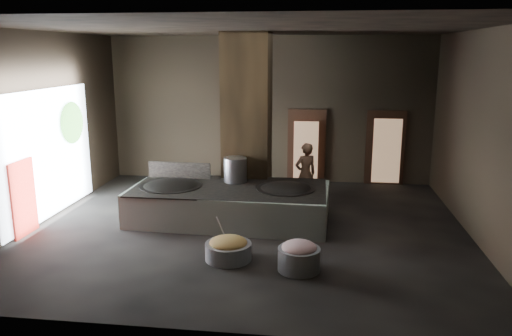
# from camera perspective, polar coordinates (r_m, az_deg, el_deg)

# --- Properties ---
(floor) EXTENTS (10.00, 9.00, 0.10)m
(floor) POSITION_cam_1_polar(r_m,az_deg,el_deg) (11.79, -0.87, -7.01)
(floor) COLOR black
(floor) RESTS_ON ground
(ceiling) EXTENTS (10.00, 9.00, 0.10)m
(ceiling) POSITION_cam_1_polar(r_m,az_deg,el_deg) (11.08, -0.96, 15.93)
(ceiling) COLOR black
(ceiling) RESTS_ON back_wall
(back_wall) EXTENTS (10.00, 0.10, 4.50)m
(back_wall) POSITION_cam_1_polar(r_m,az_deg,el_deg) (15.68, 1.48, 6.69)
(back_wall) COLOR black
(back_wall) RESTS_ON ground
(front_wall) EXTENTS (10.00, 0.10, 4.50)m
(front_wall) POSITION_cam_1_polar(r_m,az_deg,el_deg) (6.83, -6.39, -1.87)
(front_wall) COLOR black
(front_wall) RESTS_ON ground
(left_wall) EXTENTS (0.10, 9.00, 4.50)m
(left_wall) POSITION_cam_1_polar(r_m,az_deg,el_deg) (12.93, -23.72, 4.21)
(left_wall) COLOR black
(left_wall) RESTS_ON ground
(right_wall) EXTENTS (0.10, 9.00, 4.50)m
(right_wall) POSITION_cam_1_polar(r_m,az_deg,el_deg) (11.62, 24.60, 3.23)
(right_wall) COLOR black
(right_wall) RESTS_ON ground
(pillar) EXTENTS (1.20, 1.20, 4.50)m
(pillar) POSITION_cam_1_polar(r_m,az_deg,el_deg) (13.11, -1.02, 5.42)
(pillar) COLOR black
(pillar) RESTS_ON ground
(hearth_platform) EXTENTS (4.80, 2.44, 0.82)m
(hearth_platform) POSITION_cam_1_polar(r_m,az_deg,el_deg) (12.16, -3.02, -4.11)
(hearth_platform) COLOR silver
(hearth_platform) RESTS_ON ground
(platform_cap) EXTENTS (4.61, 2.21, 0.03)m
(platform_cap) POSITION_cam_1_polar(r_m,az_deg,el_deg) (12.04, -3.04, -2.26)
(platform_cap) COLOR black
(platform_cap) RESTS_ON hearth_platform
(wok_left) EXTENTS (1.49, 1.49, 0.41)m
(wok_left) POSITION_cam_1_polar(r_m,az_deg,el_deg) (12.35, -9.72, -2.36)
(wok_left) COLOR black
(wok_left) RESTS_ON hearth_platform
(wok_left_rim) EXTENTS (1.52, 1.52, 0.05)m
(wok_left_rim) POSITION_cam_1_polar(r_m,az_deg,el_deg) (12.33, -9.73, -2.05)
(wok_left_rim) COLOR black
(wok_left_rim) RESTS_ON hearth_platform
(wok_right) EXTENTS (1.38, 1.38, 0.39)m
(wok_right) POSITION_cam_1_polar(r_m,az_deg,el_deg) (11.95, 3.39, -2.72)
(wok_right) COLOR black
(wok_right) RESTS_ON hearth_platform
(wok_right_rim) EXTENTS (1.41, 1.41, 0.05)m
(wok_right_rim) POSITION_cam_1_polar(r_m,az_deg,el_deg) (11.93, 3.40, -2.40)
(wok_right_rim) COLOR black
(wok_right_rim) RESTS_ON hearth_platform
(stock_pot) EXTENTS (0.57, 0.57, 0.61)m
(stock_pot) POSITION_cam_1_polar(r_m,az_deg,el_deg) (12.48, -2.38, -0.21)
(stock_pot) COLOR #9B9CA2
(stock_pot) RESTS_ON hearth_platform
(splash_guard) EXTENTS (1.64, 0.13, 0.41)m
(splash_guard) POSITION_cam_1_polar(r_m,az_deg,el_deg) (13.03, -8.75, -0.24)
(splash_guard) COLOR black
(splash_guard) RESTS_ON hearth_platform
(cook) EXTENTS (0.73, 0.65, 1.68)m
(cook) POSITION_cam_1_polar(r_m,az_deg,el_deg) (13.30, 5.68, -0.71)
(cook) COLOR brown
(cook) RESTS_ON ground
(veg_basin) EXTENTS (0.94, 0.94, 0.34)m
(veg_basin) POSITION_cam_1_polar(r_m,az_deg,el_deg) (10.00, -3.18, -9.48)
(veg_basin) COLOR gray
(veg_basin) RESTS_ON ground
(veg_fill) EXTENTS (0.75, 0.75, 0.23)m
(veg_fill) POSITION_cam_1_polar(r_m,az_deg,el_deg) (9.93, -3.19, -8.51)
(veg_fill) COLOR olive
(veg_fill) RESTS_ON veg_basin
(ladle) EXTENTS (0.19, 0.34, 0.65)m
(ladle) POSITION_cam_1_polar(r_m,az_deg,el_deg) (10.02, -3.90, -7.09)
(ladle) COLOR #9B9CA2
(ladle) RESTS_ON veg_basin
(meat_basin) EXTENTS (1.05, 1.05, 0.44)m
(meat_basin) POSITION_cam_1_polar(r_m,az_deg,el_deg) (9.53, 4.93, -10.34)
(meat_basin) COLOR gray
(meat_basin) RESTS_ON ground
(meat_fill) EXTENTS (0.66, 0.66, 0.25)m
(meat_fill) POSITION_cam_1_polar(r_m,az_deg,el_deg) (9.45, 4.96, -9.05)
(meat_fill) COLOR #B66D74
(meat_fill) RESTS_ON meat_basin
(doorway_near) EXTENTS (1.18, 0.08, 2.38)m
(doorway_near) POSITION_cam_1_polar(r_m,az_deg,el_deg) (15.68, 5.79, 2.37)
(doorway_near) COLOR black
(doorway_near) RESTS_ON ground
(doorway_near_glow) EXTENTS (0.75, 0.04, 1.78)m
(doorway_near_glow) POSITION_cam_1_polar(r_m,az_deg,el_deg) (15.49, 5.72, 2.05)
(doorway_near_glow) COLOR #8C6647
(doorway_near_glow) RESTS_ON ground
(doorway_far) EXTENTS (1.18, 0.08, 2.38)m
(doorway_far) POSITION_cam_1_polar(r_m,az_deg,el_deg) (15.80, 14.52, 2.10)
(doorway_far) COLOR black
(doorway_far) RESTS_ON ground
(doorway_far_glow) EXTENTS (0.84, 0.04, 1.99)m
(doorway_far_glow) POSITION_cam_1_polar(r_m,az_deg,el_deg) (15.78, 14.70, 1.89)
(doorway_far_glow) COLOR #8C6647
(doorway_far_glow) RESTS_ON ground
(left_opening) EXTENTS (0.04, 4.20, 3.10)m
(left_opening) POSITION_cam_1_polar(r_m,az_deg,el_deg) (13.15, -22.64, 1.56)
(left_opening) COLOR white
(left_opening) RESTS_ON ground
(pavilion_sliver) EXTENTS (0.05, 0.90, 1.70)m
(pavilion_sliver) POSITION_cam_1_polar(r_m,az_deg,el_deg) (12.21, -25.04, -3.14)
(pavilion_sliver) COLOR maroon
(pavilion_sliver) RESTS_ON ground
(tree_silhouette) EXTENTS (0.28, 1.10, 1.10)m
(tree_silhouette) POSITION_cam_1_polar(r_m,az_deg,el_deg) (13.96, -20.28, 4.88)
(tree_silhouette) COLOR #194714
(tree_silhouette) RESTS_ON left_opening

